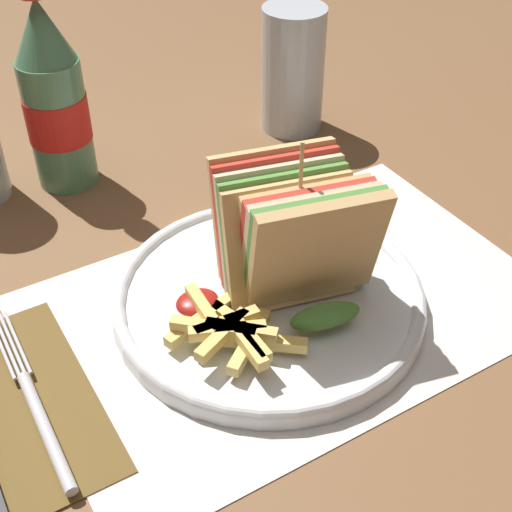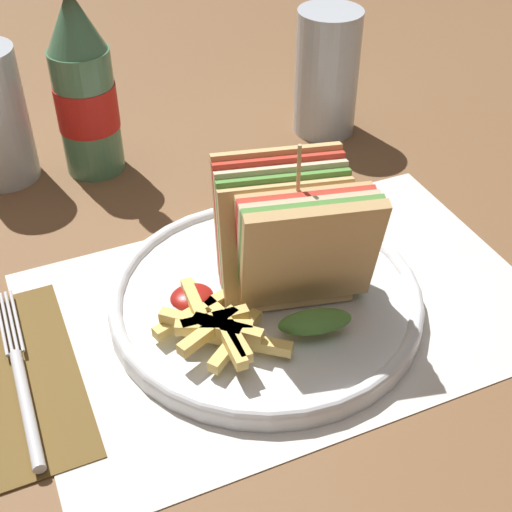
# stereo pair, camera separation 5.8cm
# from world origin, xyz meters

# --- Properties ---
(ground_plane) EXTENTS (4.00, 4.00, 0.00)m
(ground_plane) POSITION_xyz_m (0.00, 0.00, 0.00)
(ground_plane) COLOR brown
(placemat) EXTENTS (0.42, 0.27, 0.00)m
(placemat) POSITION_xyz_m (0.01, 0.00, 0.00)
(placemat) COLOR silver
(placemat) RESTS_ON ground_plane
(plate_main) EXTENTS (0.26, 0.26, 0.02)m
(plate_main) POSITION_xyz_m (-0.01, 0.01, 0.01)
(plate_main) COLOR white
(plate_main) RESTS_ON ground_plane
(club_sandwich) EXTENTS (0.12, 0.13, 0.14)m
(club_sandwich) POSITION_xyz_m (0.01, 0.00, 0.07)
(club_sandwich) COLOR tan
(club_sandwich) RESTS_ON plate_main
(fries_pile) EXTENTS (0.09, 0.11, 0.02)m
(fries_pile) POSITION_xyz_m (-0.06, -0.03, 0.03)
(fries_pile) COLOR #E5C166
(fries_pile) RESTS_ON plate_main
(ketchup_blob) EXTENTS (0.03, 0.03, 0.01)m
(ketchup_blob) POSITION_xyz_m (-0.07, 0.02, 0.03)
(ketchup_blob) COLOR maroon
(ketchup_blob) RESTS_ON plate_main
(napkin) EXTENTS (0.13, 0.19, 0.00)m
(napkin) POSITION_xyz_m (-0.23, 0.01, 0.00)
(napkin) COLOR brown
(napkin) RESTS_ON ground_plane
(fork) EXTENTS (0.02, 0.18, 0.01)m
(fork) POSITION_xyz_m (-0.21, -0.01, 0.01)
(fork) COLOR silver
(fork) RESTS_ON napkin
(coke_bottle_near) EXTENTS (0.06, 0.06, 0.21)m
(coke_bottle_near) POSITION_xyz_m (-0.09, 0.28, 0.09)
(coke_bottle_near) COLOR #4C7F5B
(coke_bottle_near) RESTS_ON ground_plane
(glass_near) EXTENTS (0.07, 0.07, 0.14)m
(glass_near) POSITION_xyz_m (0.18, 0.26, 0.07)
(glass_near) COLOR silver
(glass_near) RESTS_ON ground_plane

